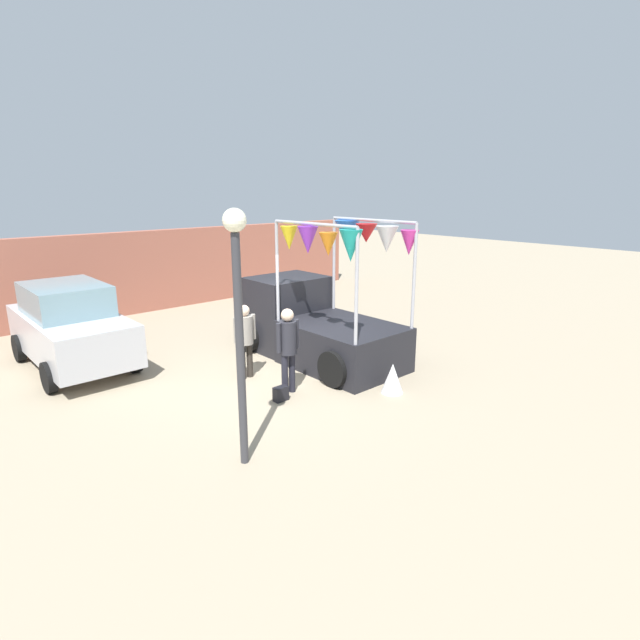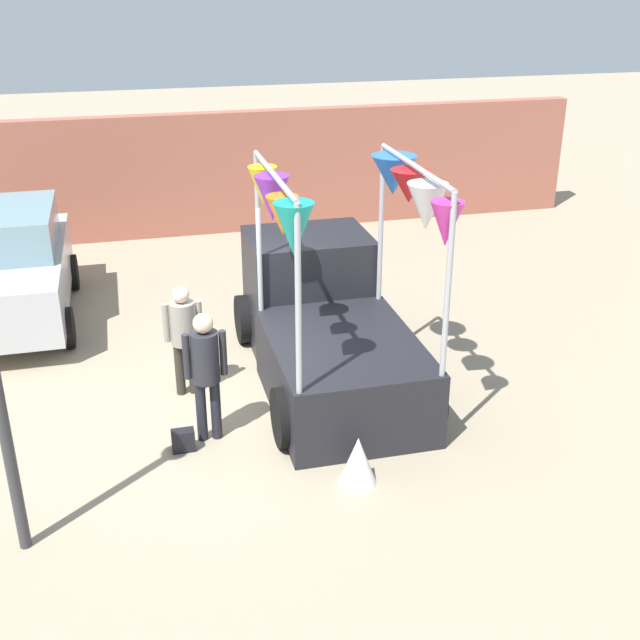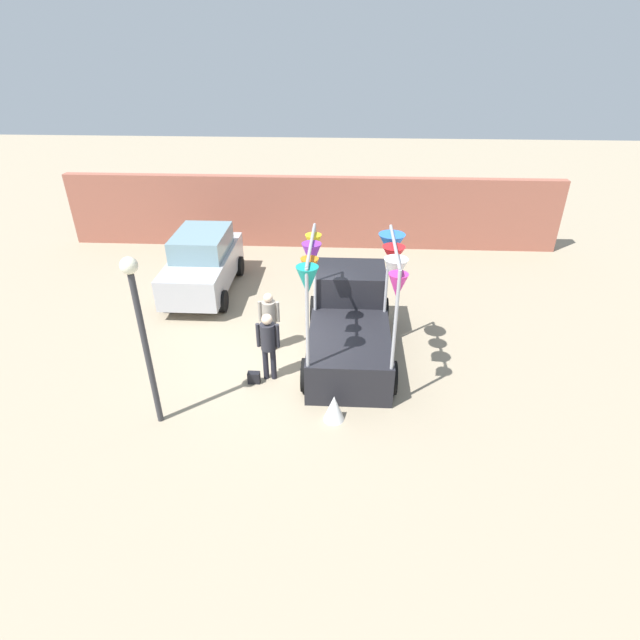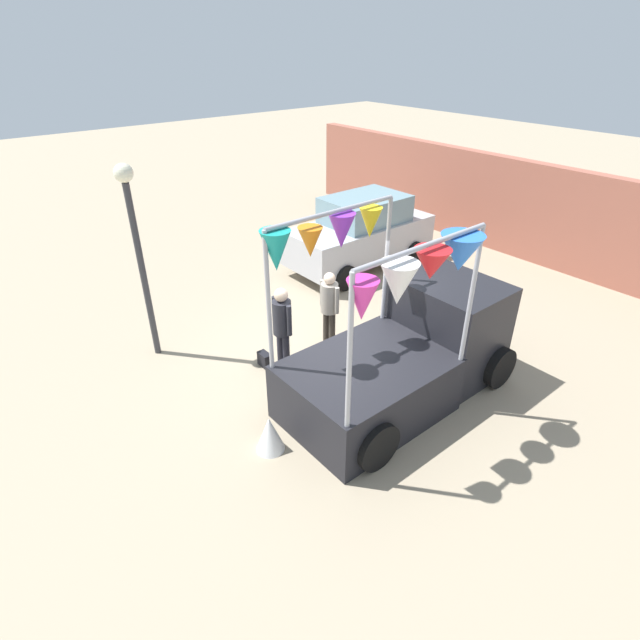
{
  "view_description": "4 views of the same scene",
  "coord_description": "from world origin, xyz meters",
  "px_view_note": "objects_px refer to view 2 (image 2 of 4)",
  "views": [
    {
      "loc": [
        -6.08,
        -8.01,
        3.94
      ],
      "look_at": [
        0.95,
        -0.22,
        1.14
      ],
      "focal_mm": 28.0,
      "sensor_mm": 36.0,
      "label": 1
    },
    {
      "loc": [
        -1.15,
        -9.48,
        5.5
      ],
      "look_at": [
        1.1,
        -0.54,
        1.36
      ],
      "focal_mm": 45.0,
      "sensor_mm": 36.0,
      "label": 2
    },
    {
      "loc": [
        1.28,
        -10.18,
        7.06
      ],
      "look_at": [
        0.78,
        -0.71,
        1.57
      ],
      "focal_mm": 28.0,
      "sensor_mm": 36.0,
      "label": 3
    },
    {
      "loc": [
        5.96,
        -5.13,
        5.52
      ],
      "look_at": [
        0.46,
        -0.61,
        1.41
      ],
      "focal_mm": 28.0,
      "sensor_mm": 36.0,
      "label": 4
    }
  ],
  "objects_px": {
    "parked_car": "(11,266)",
    "person_vendor": "(183,330)",
    "vendor_truck": "(325,315)",
    "folded_kite_bundle_white": "(358,460)",
    "handbag": "(183,440)",
    "person_customer": "(206,365)"
  },
  "relations": [
    {
      "from": "parked_car",
      "to": "handbag",
      "type": "distance_m",
      "value": 5.25
    },
    {
      "from": "handbag",
      "to": "folded_kite_bundle_white",
      "type": "xyz_separation_m",
      "value": [
        1.88,
        -1.16,
        0.16
      ]
    },
    {
      "from": "person_vendor",
      "to": "person_customer",
      "type": "bearing_deg",
      "value": -82.72
    },
    {
      "from": "folded_kite_bundle_white",
      "to": "person_customer",
      "type": "bearing_deg",
      "value": 138.36
    },
    {
      "from": "vendor_truck",
      "to": "folded_kite_bundle_white",
      "type": "relative_size",
      "value": 6.82
    },
    {
      "from": "vendor_truck",
      "to": "handbag",
      "type": "bearing_deg",
      "value": -145.02
    },
    {
      "from": "parked_car",
      "to": "person_customer",
      "type": "xyz_separation_m",
      "value": [
        2.65,
        -4.45,
        0.09
      ]
    },
    {
      "from": "person_customer",
      "to": "handbag",
      "type": "height_order",
      "value": "person_customer"
    },
    {
      "from": "person_vendor",
      "to": "handbag",
      "type": "xyz_separation_m",
      "value": [
        -0.19,
        -1.44,
        -0.81
      ]
    },
    {
      "from": "person_vendor",
      "to": "parked_car",
      "type": "bearing_deg",
      "value": 127.82
    },
    {
      "from": "handbag",
      "to": "parked_car",
      "type": "bearing_deg",
      "value": 116.32
    },
    {
      "from": "person_customer",
      "to": "parked_car",
      "type": "bearing_deg",
      "value": 120.78
    },
    {
      "from": "parked_car",
      "to": "handbag",
      "type": "bearing_deg",
      "value": -63.68
    },
    {
      "from": "vendor_truck",
      "to": "person_customer",
      "type": "relative_size",
      "value": 2.39
    },
    {
      "from": "vendor_truck",
      "to": "folded_kite_bundle_white",
      "type": "bearing_deg",
      "value": -96.58
    },
    {
      "from": "folded_kite_bundle_white",
      "to": "parked_car",
      "type": "bearing_deg",
      "value": 125.74
    },
    {
      "from": "vendor_truck",
      "to": "person_vendor",
      "type": "distance_m",
      "value": 2.0
    },
    {
      "from": "parked_car",
      "to": "folded_kite_bundle_white",
      "type": "distance_m",
      "value": 7.19
    },
    {
      "from": "parked_car",
      "to": "person_vendor",
      "type": "distance_m",
      "value": 4.06
    },
    {
      "from": "vendor_truck",
      "to": "parked_car",
      "type": "height_order",
      "value": "vendor_truck"
    },
    {
      "from": "parked_car",
      "to": "person_vendor",
      "type": "bearing_deg",
      "value": -52.18
    },
    {
      "from": "parked_car",
      "to": "folded_kite_bundle_white",
      "type": "xyz_separation_m",
      "value": [
        4.18,
        -5.81,
        -0.64
      ]
    }
  ]
}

